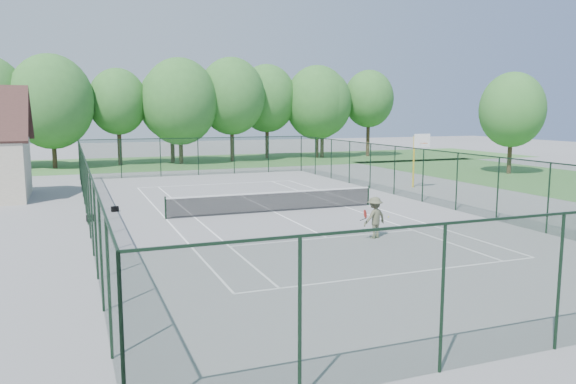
% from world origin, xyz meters
% --- Properties ---
extents(ground, '(140.00, 140.00, 0.00)m').
position_xyz_m(ground, '(0.00, 0.00, 0.00)').
color(ground, gray).
rests_on(ground, ground).
extents(grass_far, '(80.00, 16.00, 0.01)m').
position_xyz_m(grass_far, '(0.00, 30.00, 0.01)').
color(grass_far, '#48813B').
rests_on(grass_far, ground).
extents(grass_side, '(14.00, 40.00, 0.01)m').
position_xyz_m(grass_side, '(24.00, 4.00, 0.01)').
color(grass_side, '#48813B').
rests_on(grass_side, ground).
extents(court_lines, '(11.05, 23.85, 0.01)m').
position_xyz_m(court_lines, '(0.00, 0.00, 0.00)').
color(court_lines, white).
rests_on(court_lines, ground).
extents(tennis_net, '(11.08, 0.08, 1.10)m').
position_xyz_m(tennis_net, '(0.00, 0.00, 0.58)').
color(tennis_net, black).
rests_on(tennis_net, ground).
extents(fence_enclosure, '(18.05, 36.05, 3.02)m').
position_xyz_m(fence_enclosure, '(0.00, 0.00, 1.56)').
color(fence_enclosure, '#16311C').
rests_on(fence_enclosure, ground).
extents(tree_line_far, '(39.40, 6.40, 9.70)m').
position_xyz_m(tree_line_far, '(0.00, 30.00, 5.99)').
color(tree_line_far, '#443020').
rests_on(tree_line_far, ground).
extents(basketball_goal, '(1.20, 1.43, 3.65)m').
position_xyz_m(basketball_goal, '(12.01, 4.95, 2.57)').
color(basketball_goal, yellow).
rests_on(basketball_goal, ground).
extents(tree_side, '(5.24, 5.24, 8.30)m').
position_xyz_m(tree_side, '(24.16, 9.71, 5.23)').
color(tree_side, '#443020').
rests_on(tree_side, ground).
extents(sports_bag_a, '(0.45, 0.32, 0.32)m').
position_xyz_m(sports_bag_a, '(-8.85, 0.71, 0.16)').
color(sports_bag_a, black).
rests_on(sports_bag_a, ground).
extents(sports_bag_b, '(0.40, 0.31, 0.27)m').
position_xyz_m(sports_bag_b, '(-7.61, 3.03, 0.14)').
color(sports_bag_b, black).
rests_on(sports_bag_b, ground).
extents(tennis_player, '(1.79, 0.95, 1.69)m').
position_xyz_m(tennis_player, '(1.79, -7.11, 0.85)').
color(tennis_player, '#54563F').
rests_on(tennis_player, ground).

